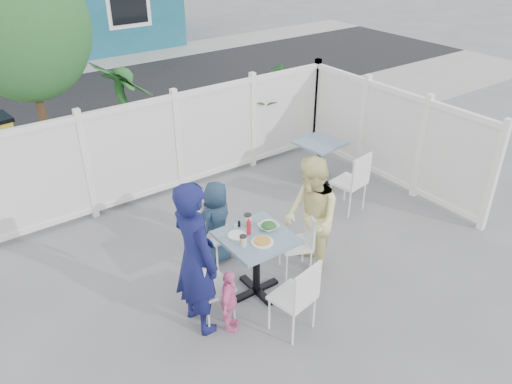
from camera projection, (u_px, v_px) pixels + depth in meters
ground at (263, 262)px, 6.49m from camera, size 80.00×80.00×0.00m
near_sidewalk at (140, 159)px, 9.16m from camera, size 24.00×2.60×0.01m
street at (74, 104)px, 11.76m from camera, size 24.00×5.00×0.01m
far_sidewalk at (37, 73)px, 13.94m from camera, size 24.00×1.60×0.01m
fence_back at (178, 144)px, 7.84m from camera, size 5.86×0.08×1.60m
fence_right at (390, 138)px, 8.05m from camera, size 0.08×3.66×1.60m
tree at (23, 30)px, 6.71m from camera, size 1.80×1.62×3.59m
potted_shrub_a at (128, 124)px, 7.96m from camera, size 1.30×1.30×2.03m
potted_shrub_b at (251, 110)px, 9.22m from camera, size 1.81×1.81×1.52m
main_table at (256, 249)px, 5.69m from camera, size 0.77×0.77×0.81m
spare_table at (319, 151)px, 8.20m from camera, size 0.72×0.72×0.70m
chair_left at (206, 283)px, 5.35m from camera, size 0.39×0.41×0.88m
chair_right at (301, 238)px, 6.12m from camera, size 0.49×0.49×0.83m
chair_back at (216, 226)px, 6.33m from camera, size 0.41×0.40×0.85m
chair_near at (299, 294)px, 5.17m from camera, size 0.48×0.47×0.91m
chair_spare at (354, 179)px, 7.33m from camera, size 0.49×0.48×0.95m
man at (196, 258)px, 5.12m from camera, size 0.45×0.66×1.77m
woman at (311, 218)px, 5.98m from camera, size 0.83×0.92×1.55m
boy at (217, 222)px, 6.31m from camera, size 0.64×0.55×1.11m
toddler at (229, 301)px, 5.29m from camera, size 0.45×0.45×0.77m
plate_main at (262, 242)px, 5.48m from camera, size 0.25×0.25×0.02m
plate_side at (237, 235)px, 5.60m from camera, size 0.21×0.21×0.01m
salad_bowl at (269, 227)px, 5.71m from camera, size 0.22×0.22×0.05m
coffee_cup_a at (243, 241)px, 5.41m from camera, size 0.08×0.08×0.11m
coffee_cup_b at (248, 220)px, 5.76m from camera, size 0.09×0.09×0.13m
ketchup_bottle at (249, 228)px, 5.59m from camera, size 0.05×0.05×0.17m
salt_shaker at (236, 227)px, 5.70m from camera, size 0.03×0.03×0.06m
pepper_shaker at (239, 224)px, 5.75m from camera, size 0.03×0.03×0.07m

